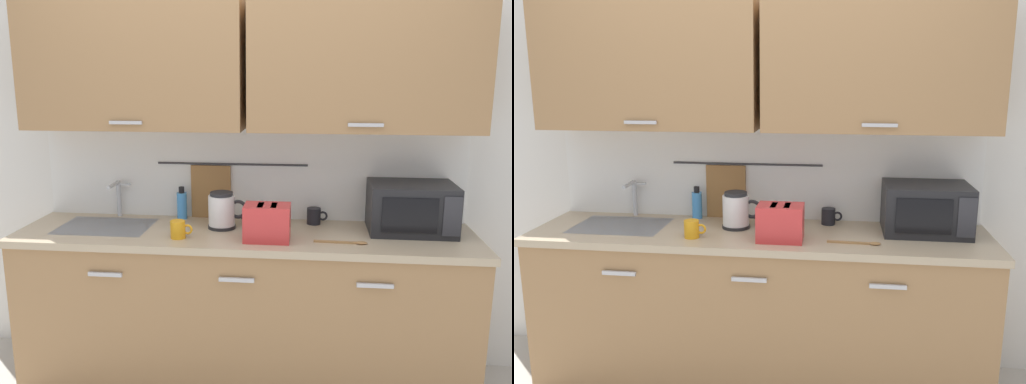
% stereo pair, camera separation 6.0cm
% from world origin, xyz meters
% --- Properties ---
extents(counter_unit, '(2.53, 0.64, 0.90)m').
position_xyz_m(counter_unit, '(-0.01, 0.30, 0.46)').
color(counter_unit, '#997047').
rests_on(counter_unit, ground).
extents(back_wall_assembly, '(3.70, 0.41, 2.50)m').
position_xyz_m(back_wall_assembly, '(-0.00, 0.53, 1.52)').
color(back_wall_assembly, silver).
rests_on(back_wall_assembly, ground).
extents(sink_faucet, '(0.09, 0.17, 0.22)m').
position_xyz_m(sink_faucet, '(-0.80, 0.53, 1.04)').
color(sink_faucet, '#B2B5BA').
rests_on(sink_faucet, counter_unit).
extents(microwave, '(0.46, 0.35, 0.27)m').
position_xyz_m(microwave, '(0.91, 0.41, 1.04)').
color(microwave, black).
rests_on(microwave, counter_unit).
extents(electric_kettle, '(0.23, 0.16, 0.21)m').
position_xyz_m(electric_kettle, '(-0.13, 0.36, 1.00)').
color(electric_kettle, black).
rests_on(electric_kettle, counter_unit).
extents(dish_soap_bottle, '(0.06, 0.06, 0.20)m').
position_xyz_m(dish_soap_bottle, '(-0.41, 0.53, 0.99)').
color(dish_soap_bottle, '#3F8CD8').
rests_on(dish_soap_bottle, counter_unit).
extents(mug_near_sink, '(0.12, 0.08, 0.09)m').
position_xyz_m(mug_near_sink, '(-0.33, 0.15, 0.95)').
color(mug_near_sink, orange).
rests_on(mug_near_sink, counter_unit).
extents(mixing_bowl, '(0.21, 0.21, 0.08)m').
position_xyz_m(mixing_bowl, '(0.10, 0.46, 0.94)').
color(mixing_bowl, silver).
rests_on(mixing_bowl, counter_unit).
extents(toaster, '(0.26, 0.17, 0.19)m').
position_xyz_m(toaster, '(0.14, 0.16, 1.00)').
color(toaster, red).
rests_on(toaster, counter_unit).
extents(mug_by_kettle, '(0.12, 0.08, 0.09)m').
position_xyz_m(mug_by_kettle, '(0.38, 0.50, 0.95)').
color(mug_by_kettle, black).
rests_on(mug_by_kettle, counter_unit).
extents(wooden_spoon, '(0.28, 0.04, 0.01)m').
position_xyz_m(wooden_spoon, '(0.55, 0.15, 0.91)').
color(wooden_spoon, '#9E7042').
rests_on(wooden_spoon, counter_unit).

